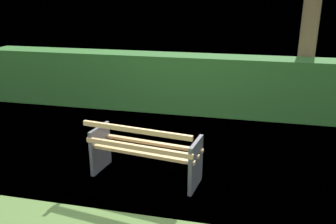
% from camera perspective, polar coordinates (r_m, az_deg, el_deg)
% --- Properties ---
extents(ground_plane, '(1400.00, 1400.00, 0.00)m').
position_cam_1_polar(ground_plane, '(5.23, -3.42, -10.25)').
color(ground_plane, '#4C6B33').
extents(park_bench, '(1.60, 0.78, 0.87)m').
position_cam_1_polar(park_bench, '(4.99, -3.78, -6.31)').
color(park_bench, tan).
rests_on(park_bench, ground_plane).
extents(hedge_row, '(9.16, 0.69, 1.24)m').
position_cam_1_polar(hedge_row, '(7.82, 2.85, 4.57)').
color(hedge_row, '#285B23').
rests_on(hedge_row, ground_plane).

